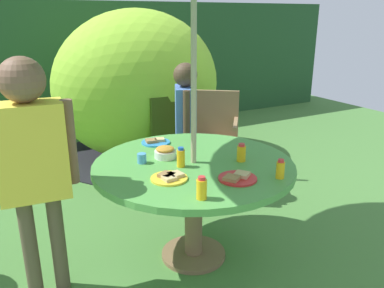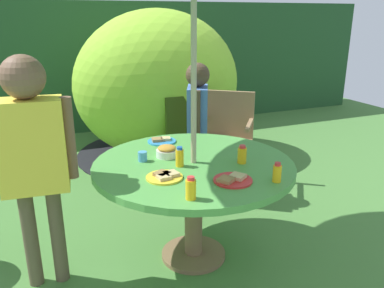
{
  "view_description": "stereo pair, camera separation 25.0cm",
  "coord_description": "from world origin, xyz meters",
  "px_view_note": "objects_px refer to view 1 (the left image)",
  "views": [
    {
      "loc": [
        -1.15,
        -2.08,
        1.62
      ],
      "look_at": [
        -0.01,
        0.0,
        0.83
      ],
      "focal_mm": 36.54,
      "sensor_mm": 36.0,
      "label": 1
    },
    {
      "loc": [
        -0.92,
        -2.19,
        1.62
      ],
      "look_at": [
        -0.01,
        0.0,
        0.83
      ],
      "focal_mm": 36.54,
      "sensor_mm": 36.0,
      "label": 2
    }
  ],
  "objects_px": {
    "child_in_yellow_shirt": "(32,152)",
    "plate_center_front": "(155,142)",
    "juice_bottle_far_left": "(181,158)",
    "snack_bowl": "(165,152)",
    "garden_table": "(194,177)",
    "wooden_chair": "(213,133)",
    "juice_bottle_near_left": "(280,169)",
    "dome_tent": "(139,86)",
    "plate_back_edge": "(237,178)",
    "plate_near_right": "(170,177)",
    "cup_near": "(142,158)",
    "juice_bottle_center_back": "(202,188)",
    "juice_bottle_far_right": "(241,153)",
    "child_in_blue_shirt": "(185,113)"
  },
  "relations": [
    {
      "from": "plate_back_edge",
      "to": "juice_bottle_far_left",
      "type": "distance_m",
      "value": 0.4
    },
    {
      "from": "juice_bottle_near_left",
      "to": "juice_bottle_far_right",
      "type": "relative_size",
      "value": 0.97
    },
    {
      "from": "garden_table",
      "to": "plate_center_front",
      "type": "height_order",
      "value": "plate_center_front"
    },
    {
      "from": "snack_bowl",
      "to": "juice_bottle_near_left",
      "type": "relative_size",
      "value": 1.24
    },
    {
      "from": "juice_bottle_near_left",
      "to": "juice_bottle_far_left",
      "type": "distance_m",
      "value": 0.61
    },
    {
      "from": "garden_table",
      "to": "plate_near_right",
      "type": "distance_m",
      "value": 0.33
    },
    {
      "from": "child_in_yellow_shirt",
      "to": "plate_near_right",
      "type": "relative_size",
      "value": 6.53
    },
    {
      "from": "juice_bottle_near_left",
      "to": "juice_bottle_far_right",
      "type": "bearing_deg",
      "value": 96.1
    },
    {
      "from": "plate_back_edge",
      "to": "plate_center_front",
      "type": "bearing_deg",
      "value": 99.77
    },
    {
      "from": "child_in_yellow_shirt",
      "to": "juice_bottle_near_left",
      "type": "bearing_deg",
      "value": -18.03
    },
    {
      "from": "wooden_chair",
      "to": "plate_back_edge",
      "type": "distance_m",
      "value": 1.62
    },
    {
      "from": "plate_back_edge",
      "to": "cup_near",
      "type": "height_order",
      "value": "cup_near"
    },
    {
      "from": "garden_table",
      "to": "wooden_chair",
      "type": "bearing_deg",
      "value": 53.12
    },
    {
      "from": "dome_tent",
      "to": "plate_back_edge",
      "type": "height_order",
      "value": "dome_tent"
    },
    {
      "from": "garden_table",
      "to": "wooden_chair",
      "type": "distance_m",
      "value": 1.34
    },
    {
      "from": "garden_table",
      "to": "snack_bowl",
      "type": "distance_m",
      "value": 0.25
    },
    {
      "from": "plate_back_edge",
      "to": "juice_bottle_near_left",
      "type": "height_order",
      "value": "juice_bottle_near_left"
    },
    {
      "from": "garden_table",
      "to": "plate_near_right",
      "type": "height_order",
      "value": "plate_near_right"
    },
    {
      "from": "child_in_blue_shirt",
      "to": "plate_center_front",
      "type": "distance_m",
      "value": 0.66
    },
    {
      "from": "plate_back_edge",
      "to": "cup_near",
      "type": "bearing_deg",
      "value": 126.89
    },
    {
      "from": "juice_bottle_near_left",
      "to": "cup_near",
      "type": "distance_m",
      "value": 0.88
    },
    {
      "from": "child_in_yellow_shirt",
      "to": "juice_bottle_center_back",
      "type": "distance_m",
      "value": 0.95
    },
    {
      "from": "dome_tent",
      "to": "child_in_yellow_shirt",
      "type": "bearing_deg",
      "value": -131.57
    },
    {
      "from": "cup_near",
      "to": "dome_tent",
      "type": "bearing_deg",
      "value": 69.28
    },
    {
      "from": "child_in_yellow_shirt",
      "to": "plate_near_right",
      "type": "xyz_separation_m",
      "value": [
        0.7,
        -0.28,
        -0.19
      ]
    },
    {
      "from": "wooden_chair",
      "to": "plate_back_edge",
      "type": "height_order",
      "value": "wooden_chair"
    },
    {
      "from": "wooden_chair",
      "to": "juice_bottle_near_left",
      "type": "xyz_separation_m",
      "value": [
        -0.48,
        -1.54,
        0.25
      ]
    },
    {
      "from": "juice_bottle_far_left",
      "to": "plate_near_right",
      "type": "bearing_deg",
      "value": -135.32
    },
    {
      "from": "child_in_yellow_shirt",
      "to": "garden_table",
      "type": "bearing_deg",
      "value": 0.0
    },
    {
      "from": "plate_near_right",
      "to": "juice_bottle_far_left",
      "type": "height_order",
      "value": "juice_bottle_far_left"
    },
    {
      "from": "cup_near",
      "to": "plate_center_front",
      "type": "bearing_deg",
      "value": 54.35
    },
    {
      "from": "juice_bottle_far_right",
      "to": "juice_bottle_near_left",
      "type": "bearing_deg",
      "value": -83.9
    },
    {
      "from": "child_in_yellow_shirt",
      "to": "plate_center_front",
      "type": "xyz_separation_m",
      "value": [
        0.9,
        0.38,
        -0.19
      ]
    },
    {
      "from": "juice_bottle_far_left",
      "to": "snack_bowl",
      "type": "bearing_deg",
      "value": 95.33
    },
    {
      "from": "garden_table",
      "to": "juice_bottle_far_right",
      "type": "height_order",
      "value": "juice_bottle_far_right"
    },
    {
      "from": "wooden_chair",
      "to": "cup_near",
      "type": "bearing_deg",
      "value": -103.29
    },
    {
      "from": "wooden_chair",
      "to": "plate_near_right",
      "type": "distance_m",
      "value": 1.65
    },
    {
      "from": "snack_bowl",
      "to": "cup_near",
      "type": "bearing_deg",
      "value": -174.3
    },
    {
      "from": "dome_tent",
      "to": "plate_near_right",
      "type": "relative_size",
      "value": 10.28
    },
    {
      "from": "wooden_chair",
      "to": "dome_tent",
      "type": "height_order",
      "value": "dome_tent"
    },
    {
      "from": "child_in_blue_shirt",
      "to": "snack_bowl",
      "type": "xyz_separation_m",
      "value": [
        -0.55,
        -0.76,
        -0.04
      ]
    },
    {
      "from": "child_in_blue_shirt",
      "to": "juice_bottle_far_left",
      "type": "xyz_separation_m",
      "value": [
        -0.54,
        -0.96,
        -0.02
      ]
    },
    {
      "from": "child_in_yellow_shirt",
      "to": "snack_bowl",
      "type": "relative_size",
      "value": 9.82
    },
    {
      "from": "child_in_blue_shirt",
      "to": "juice_bottle_center_back",
      "type": "xyz_separation_m",
      "value": [
        -0.65,
        -1.42,
        -0.02
      ]
    },
    {
      "from": "juice_bottle_far_right",
      "to": "snack_bowl",
      "type": "bearing_deg",
      "value": 144.15
    },
    {
      "from": "juice_bottle_near_left",
      "to": "juice_bottle_center_back",
      "type": "relative_size",
      "value": 0.94
    },
    {
      "from": "snack_bowl",
      "to": "juice_bottle_far_right",
      "type": "distance_m",
      "value": 0.51
    },
    {
      "from": "plate_near_right",
      "to": "juice_bottle_far_right",
      "type": "xyz_separation_m",
      "value": [
        0.54,
        0.05,
        0.04
      ]
    },
    {
      "from": "juice_bottle_far_right",
      "to": "dome_tent",
      "type": "bearing_deg",
      "value": 85.53
    },
    {
      "from": "garden_table",
      "to": "juice_bottle_far_right",
      "type": "distance_m",
      "value": 0.35
    }
  ]
}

